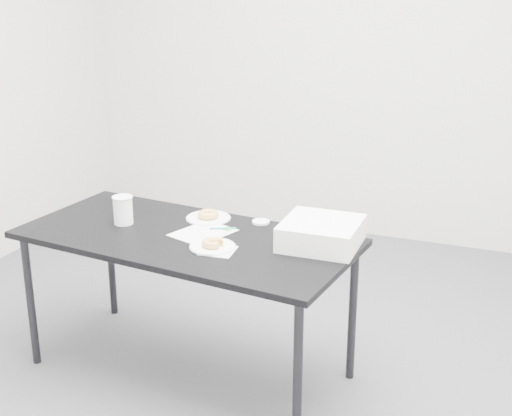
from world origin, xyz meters
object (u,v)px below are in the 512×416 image
at_px(donut_far, 208,214).
at_px(coffee_cup, 123,210).
at_px(table, 186,246).
at_px(pen, 223,228).
at_px(plate_near, 213,247).
at_px(bakery_box, 321,233).
at_px(scorecard, 203,233).
at_px(donut_near, 213,243).
at_px(plate_far, 208,218).

xyz_separation_m(donut_far, coffee_cup, (-0.35, -0.21, 0.05)).
distance_m(table, coffee_cup, 0.37).
distance_m(table, pen, 0.19).
bearing_deg(plate_near, coffee_cup, 166.78).
bearing_deg(plate_near, donut_far, 118.23).
bearing_deg(table, bakery_box, 17.21).
height_order(scorecard, donut_near, donut_near).
bearing_deg(plate_far, table, -89.40).
relative_size(plate_far, donut_far, 2.13).
bearing_deg(coffee_cup, plate_far, 31.45).
distance_m(pen, coffee_cup, 0.49).
bearing_deg(bakery_box, plate_far, 167.23).
relative_size(donut_near, plate_far, 0.44).
bearing_deg(plate_far, pen, -41.06).
distance_m(scorecard, pen, 0.10).
bearing_deg(scorecard, coffee_cup, -157.13).
bearing_deg(bakery_box, plate_near, -155.14).
distance_m(plate_near, donut_far, 0.38).
relative_size(plate_near, coffee_cup, 1.48).
height_order(plate_near, coffee_cup, coffee_cup).
bearing_deg(donut_near, donut_far, 118.23).
xyz_separation_m(pen, bakery_box, (0.48, -0.01, 0.05)).
bearing_deg(plate_near, donut_near, 0.00).
distance_m(plate_near, bakery_box, 0.48).
distance_m(table, plate_far, 0.25).
xyz_separation_m(scorecard, plate_near, (0.12, -0.15, 0.00)).
height_order(coffee_cup, bakery_box, coffee_cup).
relative_size(scorecard, bakery_box, 0.81).
distance_m(plate_far, bakery_box, 0.63).
bearing_deg(bakery_box, coffee_cup, -175.98).
xyz_separation_m(plate_near, bakery_box, (0.43, 0.21, 0.05)).
xyz_separation_m(table, donut_near, (0.18, -0.09, 0.08)).
bearing_deg(donut_near, scorecard, 128.50).
height_order(pen, coffee_cup, coffee_cup).
distance_m(donut_far, bakery_box, 0.63).
bearing_deg(scorecard, pen, 65.84).
height_order(pen, donut_near, donut_near).
bearing_deg(plate_far, donut_far, 0.00).
bearing_deg(donut_far, bakery_box, -11.65).
bearing_deg(donut_near, bakery_box, 25.98).
relative_size(donut_far, coffee_cup, 0.75).
relative_size(pen, coffee_cup, 0.91).
bearing_deg(scorecard, donut_near, -32.50).
xyz_separation_m(scorecard, plate_far, (-0.06, 0.18, 0.00)).
relative_size(plate_near, donut_far, 1.99).
xyz_separation_m(plate_near, coffee_cup, (-0.53, 0.12, 0.06)).
xyz_separation_m(donut_near, bakery_box, (0.43, 0.21, 0.03)).
relative_size(plate_near, plate_far, 0.93).
xyz_separation_m(scorecard, bakery_box, (0.55, 0.06, 0.05)).
xyz_separation_m(donut_near, plate_far, (-0.18, 0.34, -0.02)).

